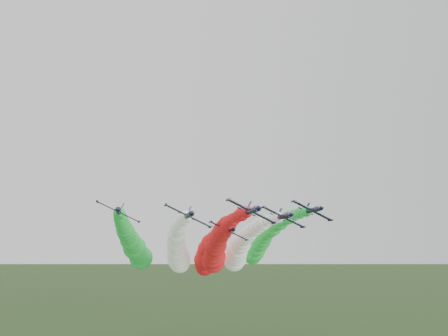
{
  "coord_description": "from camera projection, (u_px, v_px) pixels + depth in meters",
  "views": [
    {
      "loc": [
        -15.9,
        -86.62,
        36.38
      ],
      "look_at": [
        3.32,
        3.71,
        53.33
      ],
      "focal_mm": 35.0,
      "sensor_mm": 36.0,
      "label": 1
    }
  ],
  "objects": [
    {
      "name": "jet_trail",
      "position": [
        206.0,
        257.0,
        156.96
      ],
      "size": [
        15.51,
        85.49,
        17.41
      ],
      "rotation": [
        0.0,
        0.44,
        0.0
      ],
      "color": "#111133",
      "rests_on": "ground"
    },
    {
      "name": "jet_inner_left",
      "position": [
        178.0,
        251.0,
        138.58
      ],
      "size": [
        15.44,
        85.43,
        17.35
      ],
      "rotation": [
        0.0,
        0.44,
        0.0
      ],
      "color": "#111133",
      "rests_on": "ground"
    },
    {
      "name": "jet_lead",
      "position": [
        216.0,
        250.0,
        134.57
      ],
      "size": [
        15.79,
        85.78,
        17.7
      ],
      "rotation": [
        0.0,
        0.44,
        0.0
      ],
      "color": "#111133",
      "rests_on": "ground"
    },
    {
      "name": "jet_outer_left",
      "position": [
        134.0,
        247.0,
        147.41
      ],
      "size": [
        16.11,
        86.1,
        18.02
      ],
      "rotation": [
        0.0,
        0.44,
        0.0
      ],
      "color": "#111133",
      "rests_on": "ground"
    },
    {
      "name": "jet_outer_right",
      "position": [
        260.0,
        244.0,
        151.91
      ],
      "size": [
        15.25,
        85.23,
        17.15
      ],
      "rotation": [
        0.0,
        0.44,
        0.0
      ],
      "color": "#111133",
      "rests_on": "ground"
    },
    {
      "name": "jet_inner_right",
      "position": [
        239.0,
        251.0,
        148.43
      ],
      "size": [
        15.72,
        85.71,
        17.63
      ],
      "rotation": [
        0.0,
        0.44,
        0.0
      ],
      "color": "#111133",
      "rests_on": "ground"
    }
  ]
}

